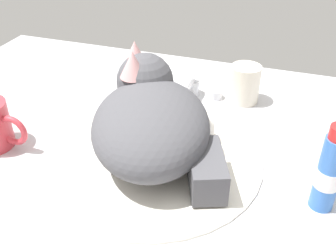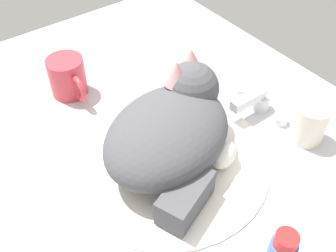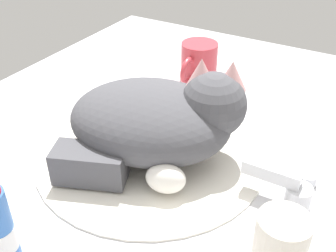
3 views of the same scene
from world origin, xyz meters
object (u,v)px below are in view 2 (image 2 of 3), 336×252
faucet (257,102)px  rinse_cup (310,123)px  coffee_mug (68,77)px  cat (173,128)px

faucet → rinse_cup: rinse_cup is taller
faucet → coffee_mug: bearing=-134.8°
faucet → rinse_cup: 11.27cm
faucet → coffee_mug: 38.44cm
rinse_cup → cat: bearing=-116.9°
faucet → cat: (-0.35, -20.52, 4.64)cm
cat → coffee_mug: 27.69cm
cat → rinse_cup: 25.30cm
faucet → coffee_mug: (-27.07, -27.24, 1.81)cm
cat → rinse_cup: (11.35, 22.40, -3.05)cm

